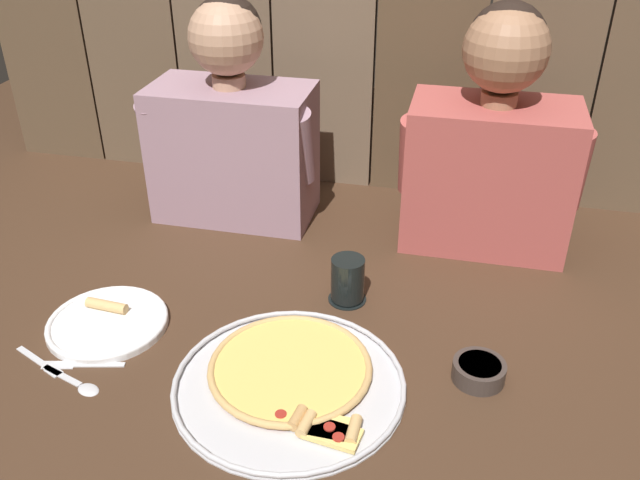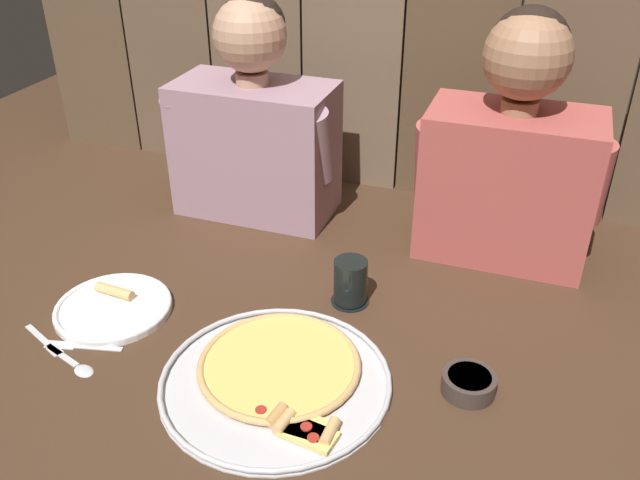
{
  "view_description": "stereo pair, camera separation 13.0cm",
  "coord_description": "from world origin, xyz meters",
  "px_view_note": "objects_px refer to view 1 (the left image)",
  "views": [
    {
      "loc": [
        0.25,
        -0.99,
        0.85
      ],
      "look_at": [
        -0.0,
        0.1,
        0.18
      ],
      "focal_mm": 37.76,
      "sensor_mm": 36.0,
      "label": 1
    },
    {
      "loc": [
        0.37,
        -0.96,
        0.85
      ],
      "look_at": [
        -0.0,
        0.1,
        0.18
      ],
      "focal_mm": 37.76,
      "sensor_mm": 36.0,
      "label": 2
    }
  ],
  "objects_px": {
    "drinking_glass": "(348,280)",
    "diner_right": "(493,143)",
    "pizza_tray": "(290,378)",
    "dipping_bowl": "(479,370)",
    "diner_left": "(232,125)",
    "dinner_plate": "(108,322)"
  },
  "relations": [
    {
      "from": "drinking_glass",
      "to": "diner_right",
      "type": "distance_m",
      "value": 0.47
    },
    {
      "from": "pizza_tray",
      "to": "dipping_bowl",
      "type": "bearing_deg",
      "value": 14.48
    },
    {
      "from": "drinking_glass",
      "to": "dipping_bowl",
      "type": "distance_m",
      "value": 0.34
    },
    {
      "from": "pizza_tray",
      "to": "diner_right",
      "type": "bearing_deg",
      "value": 61.56
    },
    {
      "from": "pizza_tray",
      "to": "diner_left",
      "type": "relative_size",
      "value": 0.76
    },
    {
      "from": "dipping_bowl",
      "to": "drinking_glass",
      "type": "bearing_deg",
      "value": 146.06
    },
    {
      "from": "dinner_plate",
      "to": "diner_right",
      "type": "xyz_separation_m",
      "value": [
        0.73,
        0.52,
        0.25
      ]
    },
    {
      "from": "drinking_glass",
      "to": "pizza_tray",
      "type": "bearing_deg",
      "value": -100.73
    },
    {
      "from": "dipping_bowl",
      "to": "diner_left",
      "type": "relative_size",
      "value": 0.18
    },
    {
      "from": "dinner_plate",
      "to": "diner_left",
      "type": "height_order",
      "value": "diner_left"
    },
    {
      "from": "dinner_plate",
      "to": "pizza_tray",
      "type": "bearing_deg",
      "value": -10.76
    },
    {
      "from": "dinner_plate",
      "to": "diner_right",
      "type": "distance_m",
      "value": 0.93
    },
    {
      "from": "drinking_glass",
      "to": "diner_left",
      "type": "distance_m",
      "value": 0.52
    },
    {
      "from": "dinner_plate",
      "to": "dipping_bowl",
      "type": "height_order",
      "value": "dipping_bowl"
    },
    {
      "from": "drinking_glass",
      "to": "dipping_bowl",
      "type": "bearing_deg",
      "value": -33.94
    },
    {
      "from": "pizza_tray",
      "to": "diner_left",
      "type": "distance_m",
      "value": 0.71
    },
    {
      "from": "pizza_tray",
      "to": "dinner_plate",
      "type": "distance_m",
      "value": 0.41
    },
    {
      "from": "pizza_tray",
      "to": "diner_right",
      "type": "distance_m",
      "value": 0.72
    },
    {
      "from": "pizza_tray",
      "to": "drinking_glass",
      "type": "relative_size",
      "value": 4.15
    },
    {
      "from": "pizza_tray",
      "to": "drinking_glass",
      "type": "xyz_separation_m",
      "value": [
        0.05,
        0.27,
        0.04
      ]
    },
    {
      "from": "dinner_plate",
      "to": "diner_left",
      "type": "distance_m",
      "value": 0.58
    },
    {
      "from": "drinking_glass",
      "to": "dipping_bowl",
      "type": "relative_size",
      "value": 1.05
    }
  ]
}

